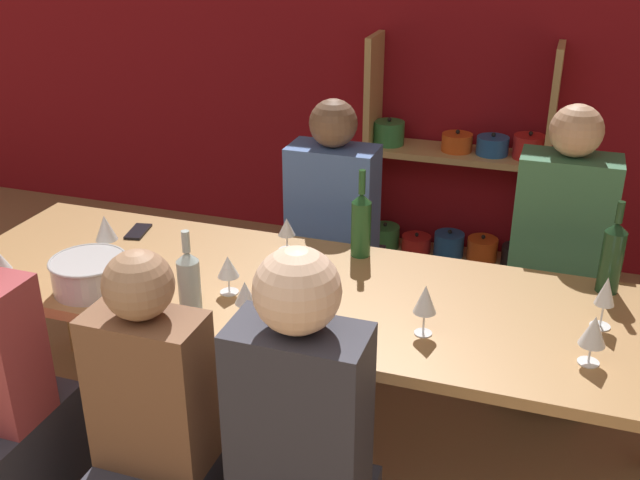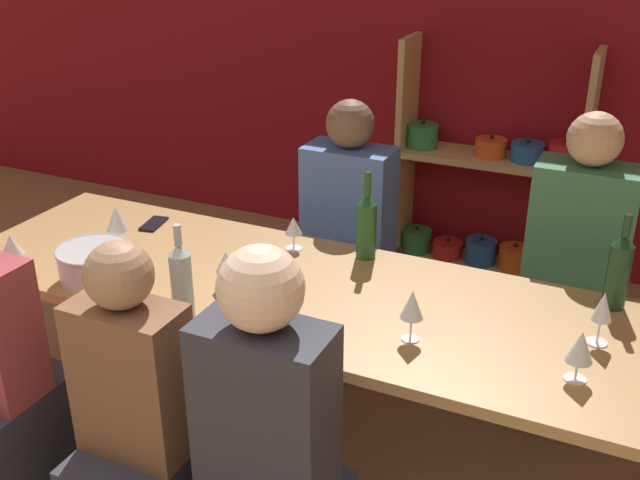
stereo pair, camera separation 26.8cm
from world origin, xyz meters
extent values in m
cube|color=maroon|center=(0.00, 3.83, 1.35)|extent=(8.80, 0.06, 2.70)
cube|color=tan|center=(-0.15, 3.63, 0.65)|extent=(0.04, 0.30, 1.31)
cube|color=tan|center=(0.84, 3.63, 0.65)|extent=(0.04, 0.30, 1.31)
cube|color=tan|center=(0.35, 3.63, 0.02)|extent=(0.98, 0.30, 0.04)
cylinder|color=#338447|center=(-0.05, 3.63, 0.10)|extent=(0.18, 0.18, 0.13)
sphere|color=black|center=(-0.05, 3.63, 0.18)|extent=(0.02, 0.02, 0.02)
cylinder|color=red|center=(0.15, 3.63, 0.08)|extent=(0.18, 0.18, 0.09)
sphere|color=black|center=(0.15, 3.63, 0.14)|extent=(0.02, 0.02, 0.02)
cylinder|color=#235BAD|center=(0.35, 3.63, 0.11)|extent=(0.18, 0.18, 0.14)
sphere|color=black|center=(0.35, 3.63, 0.19)|extent=(0.02, 0.02, 0.02)
cylinder|color=#E0561E|center=(0.54, 3.63, 0.10)|extent=(0.18, 0.18, 0.14)
sphere|color=black|center=(0.54, 3.63, 0.18)|extent=(0.02, 0.02, 0.02)
cylinder|color=black|center=(0.74, 3.63, 0.09)|extent=(0.17, 0.17, 0.12)
sphere|color=black|center=(0.74, 3.63, 0.16)|extent=(0.02, 0.02, 0.02)
cube|color=tan|center=(0.35, 3.63, 0.67)|extent=(0.98, 0.30, 0.04)
cylinder|color=#338447|center=(-0.05, 3.63, 0.76)|extent=(0.18, 0.18, 0.13)
sphere|color=black|center=(-0.05, 3.63, 0.84)|extent=(0.02, 0.02, 0.02)
cylinder|color=#E0561E|center=(0.35, 3.63, 0.74)|extent=(0.17, 0.17, 0.10)
sphere|color=black|center=(0.35, 3.63, 0.80)|extent=(0.02, 0.02, 0.02)
cylinder|color=#235BAD|center=(0.54, 3.63, 0.74)|extent=(0.18, 0.18, 0.10)
sphere|color=black|center=(0.54, 3.63, 0.80)|extent=(0.02, 0.02, 0.02)
cylinder|color=red|center=(0.74, 3.63, 0.75)|extent=(0.18, 0.18, 0.13)
sphere|color=black|center=(0.74, 3.63, 0.83)|extent=(0.02, 0.02, 0.02)
cube|color=#AD7F4C|center=(0.13, 1.77, 0.70)|extent=(2.75, 0.83, 0.04)
cube|color=#AD7F4C|center=(-1.16, 2.10, 0.34)|extent=(0.08, 0.08, 0.68)
cylinder|color=#B7BABC|center=(-0.61, 1.52, 0.78)|extent=(0.26, 0.26, 0.12)
torus|color=#B7BABC|center=(-0.61, 1.52, 0.84)|extent=(0.27, 0.27, 0.01)
cylinder|color=#19381E|center=(1.12, 2.09, 0.84)|extent=(0.08, 0.08, 0.23)
cone|color=#19381E|center=(1.12, 2.09, 0.97)|extent=(0.08, 0.08, 0.03)
cylinder|color=#19381E|center=(1.12, 2.09, 1.02)|extent=(0.03, 0.03, 0.08)
cylinder|color=#B2C6C1|center=(-0.16, 1.42, 0.84)|extent=(0.07, 0.07, 0.23)
cone|color=#B2C6C1|center=(-0.16, 1.42, 0.97)|extent=(0.07, 0.07, 0.03)
cylinder|color=#B2C6C1|center=(-0.16, 1.42, 1.02)|extent=(0.03, 0.03, 0.07)
cylinder|color=#1E4C23|center=(0.22, 2.10, 0.83)|extent=(0.08, 0.08, 0.22)
cone|color=#1E4C23|center=(0.22, 2.10, 0.96)|extent=(0.08, 0.08, 0.03)
cylinder|color=#1E4C23|center=(0.22, 2.10, 1.02)|extent=(0.03, 0.03, 0.09)
cylinder|color=white|center=(-0.07, 2.04, 0.72)|extent=(0.07, 0.07, 0.00)
cylinder|color=white|center=(-0.07, 2.04, 0.76)|extent=(0.01, 0.01, 0.06)
cone|color=white|center=(-0.07, 2.04, 0.82)|extent=(0.07, 0.07, 0.07)
cylinder|color=beige|center=(-0.07, 2.04, 0.80)|extent=(0.04, 0.04, 0.03)
cylinder|color=white|center=(0.21, 1.45, 0.72)|extent=(0.06, 0.06, 0.00)
cylinder|color=white|center=(0.21, 1.45, 0.77)|extent=(0.01, 0.01, 0.09)
cone|color=white|center=(0.21, 1.45, 0.86)|extent=(0.08, 0.08, 0.10)
cylinder|color=beige|center=(0.21, 1.45, 0.83)|extent=(0.04, 0.04, 0.04)
cylinder|color=white|center=(1.07, 1.60, 0.72)|extent=(0.07, 0.07, 0.00)
cylinder|color=white|center=(1.07, 1.60, 0.76)|extent=(0.01, 0.01, 0.06)
cone|color=white|center=(1.07, 1.60, 0.83)|extent=(0.08, 0.08, 0.10)
cylinder|color=white|center=(-0.68, 1.73, 0.72)|extent=(0.06, 0.06, 0.00)
cylinder|color=white|center=(-0.68, 1.73, 0.77)|extent=(0.01, 0.01, 0.09)
cone|color=white|center=(-0.68, 1.73, 0.86)|extent=(0.08, 0.08, 0.10)
cylinder|color=beige|center=(-0.68, 1.73, 0.84)|extent=(0.05, 0.05, 0.04)
cylinder|color=white|center=(-0.14, 1.65, 0.72)|extent=(0.07, 0.07, 0.00)
cylinder|color=white|center=(-0.14, 1.65, 0.76)|extent=(0.01, 0.01, 0.06)
cone|color=white|center=(-0.14, 1.65, 0.82)|extent=(0.08, 0.08, 0.08)
cylinder|color=maroon|center=(-0.14, 1.65, 0.81)|extent=(0.04, 0.04, 0.03)
cylinder|color=white|center=(0.01, 1.47, 0.72)|extent=(0.07, 0.07, 0.00)
cylinder|color=white|center=(0.01, 1.47, 0.76)|extent=(0.01, 0.01, 0.08)
cone|color=white|center=(0.01, 1.47, 0.84)|extent=(0.07, 0.07, 0.08)
cylinder|color=beige|center=(0.01, 1.47, 0.82)|extent=(0.04, 0.04, 0.03)
cylinder|color=white|center=(-0.92, 1.43, 0.72)|extent=(0.07, 0.07, 0.00)
cylinder|color=white|center=(-0.92, 1.43, 0.76)|extent=(0.01, 0.01, 0.06)
cone|color=white|center=(-0.92, 1.43, 0.83)|extent=(0.08, 0.08, 0.08)
cylinder|color=white|center=(1.10, 1.83, 0.72)|extent=(0.07, 0.07, 0.00)
cylinder|color=white|center=(1.10, 1.83, 0.76)|extent=(0.01, 0.01, 0.08)
cone|color=white|center=(1.10, 1.83, 0.85)|extent=(0.06, 0.06, 0.10)
cylinder|color=white|center=(0.57, 1.60, 0.72)|extent=(0.06, 0.06, 0.00)
cylinder|color=white|center=(0.57, 1.60, 0.76)|extent=(0.01, 0.01, 0.08)
cone|color=white|center=(0.57, 1.60, 0.85)|extent=(0.07, 0.07, 0.09)
cube|color=black|center=(-0.72, 2.01, 0.73)|extent=(0.10, 0.16, 0.01)
cube|color=#2D2D38|center=(-0.71, 1.07, 0.24)|extent=(0.37, 0.46, 0.49)
cube|color=#2D2D38|center=(0.95, 2.54, 0.24)|extent=(0.39, 0.49, 0.47)
cube|color=#3D7551|center=(0.95, 2.54, 0.77)|extent=(0.39, 0.22, 0.59)
sphere|color=tan|center=(0.95, 2.54, 1.17)|extent=(0.21, 0.21, 0.21)
cube|color=brown|center=(-0.14, 1.10, 0.68)|extent=(0.34, 0.19, 0.50)
sphere|color=#9E7556|center=(-0.14, 1.10, 1.03)|extent=(0.20, 0.20, 0.20)
cube|color=#2D2D38|center=(-0.03, 2.51, 0.23)|extent=(0.39, 0.49, 0.46)
cube|color=#4C70B7|center=(-0.03, 2.51, 0.74)|extent=(0.39, 0.21, 0.55)
sphere|color=brown|center=(-0.03, 2.51, 1.12)|extent=(0.21, 0.21, 0.21)
cube|color=#2D2D38|center=(0.34, 1.07, 0.71)|extent=(0.37, 0.20, 0.58)
sphere|color=beige|center=(0.34, 1.07, 1.11)|extent=(0.22, 0.22, 0.22)
camera|label=1|loc=(0.91, -0.45, 1.99)|focal=42.00mm
camera|label=2|loc=(1.16, -0.35, 1.99)|focal=42.00mm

